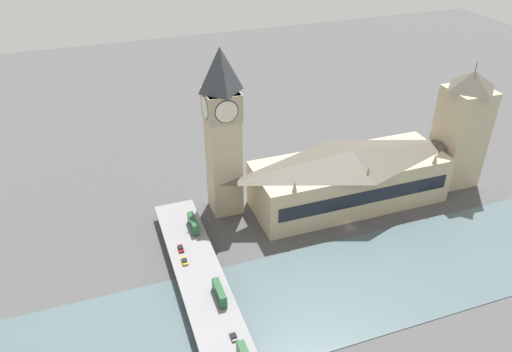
{
  "coord_description": "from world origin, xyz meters",
  "views": [
    {
      "loc": [
        -145.51,
        94.0,
        131.46
      ],
      "look_at": [
        23.41,
        34.22,
        19.4
      ],
      "focal_mm": 35.0,
      "sensor_mm": 36.0,
      "label": 1
    }
  ],
  "objects": [
    {
      "name": "ground_plane",
      "position": [
        0.0,
        0.0,
        0.0
      ],
      "size": [
        600.0,
        600.0,
        0.0
      ],
      "primitive_type": "plane",
      "color": "#4C4C4F"
    },
    {
      "name": "river_water",
      "position": [
        -30.42,
        0.0,
        0.15
      ],
      "size": [
        48.85,
        360.0,
        0.3
      ],
      "primitive_type": "cube",
      "color": "#4C6066",
      "rests_on": "ground_plane"
    },
    {
      "name": "parliament_hall",
      "position": [
        17.89,
        -8.0,
        13.44
      ],
      "size": [
        30.24,
        86.73,
        27.04
      ],
      "color": "#C1B28E",
      "rests_on": "ground_plane"
    },
    {
      "name": "clock_tower",
      "position": [
        31.6,
        45.81,
        39.53
      ],
      "size": [
        14.13,
        14.13,
        74.09
      ],
      "color": "#C1B28E",
      "rests_on": "ground_plane"
    },
    {
      "name": "victoria_tower",
      "position": [
        17.94,
        -64.63,
        27.83
      ],
      "size": [
        18.54,
        18.54,
        59.66
      ],
      "color": "#C1B28E",
      "rests_on": "ground_plane"
    },
    {
      "name": "road_bridge",
      "position": [
        -30.42,
        68.58,
        4.92
      ],
      "size": [
        129.69,
        16.65,
        6.11
      ],
      "color": "slate",
      "rests_on": "ground_plane"
    },
    {
      "name": "double_decker_bus_lead",
      "position": [
        13.94,
        64.51,
        8.82
      ],
      "size": [
        10.81,
        2.47,
        4.94
      ],
      "color": "#235B33",
      "rests_on": "road_bridge"
    },
    {
      "name": "double_decker_bus_rear",
      "position": [
        -26.34,
        64.99,
        8.72
      ],
      "size": [
        10.84,
        2.5,
        4.71
      ],
      "color": "#235B33",
      "rests_on": "road_bridge"
    },
    {
      "name": "car_northbound_mid",
      "position": [
        -44.06,
        65.51,
        6.77
      ],
      "size": [
        3.83,
        1.87,
        1.33
      ],
      "color": "slate",
      "rests_on": "road_bridge"
    },
    {
      "name": "car_northbound_tail",
      "position": [
        2.76,
        72.14,
        6.86
      ],
      "size": [
        4.19,
        1.88,
        1.53
      ],
      "color": "maroon",
      "rests_on": "road_bridge"
    },
    {
      "name": "car_southbound_lead",
      "position": [
        -4.77,
        72.31,
        6.79
      ],
      "size": [
        4.22,
        1.93,
        1.37
      ],
      "color": "gold",
      "rests_on": "road_bridge"
    }
  ]
}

